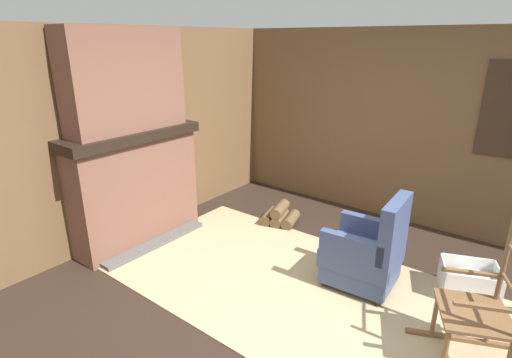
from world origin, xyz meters
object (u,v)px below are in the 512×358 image
object	(u,v)px
firewood_stack	(280,216)
storage_case	(149,120)
armchair	(366,254)
oil_lamp_vase	(89,129)
laundry_basket	(469,281)
decorative_plate_on_mantel	(116,118)
rocking_chair	(480,315)

from	to	relation	value
firewood_stack	storage_case	distance (m)	2.03
armchair	oil_lamp_vase	xyz separation A→B (m)	(-2.57, -1.19, 1.07)
firewood_stack	oil_lamp_vase	distance (m)	2.53
firewood_stack	storage_case	xyz separation A→B (m)	(-1.12, -1.09, 1.30)
storage_case	laundry_basket	bearing A→B (deg)	14.70
armchair	oil_lamp_vase	world-z (taller)	oil_lamp_vase
armchair	oil_lamp_vase	bearing A→B (deg)	21.06
oil_lamp_vase	storage_case	size ratio (longest dim) A/B	1.05
oil_lamp_vase	decorative_plate_on_mantel	bearing A→B (deg)	93.34
rocking_chair	decorative_plate_on_mantel	world-z (taller)	decorative_plate_on_mantel
armchair	laundry_basket	world-z (taller)	armchair
laundry_basket	oil_lamp_vase	bearing A→B (deg)	-154.14
storage_case	rocking_chair	bearing A→B (deg)	-0.03
oil_lamp_vase	storage_case	xyz separation A→B (m)	(0.00, 0.76, -0.02)
armchair	decorative_plate_on_mantel	xyz separation A→B (m)	(-2.59, -0.85, 1.13)
rocking_chair	firewood_stack	distance (m)	2.74
rocking_chair	oil_lamp_vase	bearing A→B (deg)	-12.03
rocking_chair	oil_lamp_vase	xyz separation A→B (m)	(-3.62, -0.76, 1.00)
laundry_basket	storage_case	bearing A→B (deg)	-165.30
firewood_stack	oil_lamp_vase	world-z (taller)	oil_lamp_vase
laundry_basket	storage_case	distance (m)	3.74
firewood_stack	storage_case	bearing A→B (deg)	-135.89
armchair	firewood_stack	size ratio (longest dim) A/B	1.82
laundry_basket	decorative_plate_on_mantel	bearing A→B (deg)	-159.10
rocking_chair	storage_case	size ratio (longest dim) A/B	5.62
oil_lamp_vase	storage_case	distance (m)	0.76
laundry_basket	armchair	bearing A→B (deg)	-151.05
firewood_stack	laundry_basket	distance (m)	2.29
oil_lamp_vase	decorative_plate_on_mantel	xyz separation A→B (m)	(-0.02, 0.34, 0.06)
storage_case	decorative_plate_on_mantel	xyz separation A→B (m)	(-0.02, -0.41, 0.08)
firewood_stack	storage_case	size ratio (longest dim) A/B	2.37
laundry_basket	storage_case	world-z (taller)	storage_case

